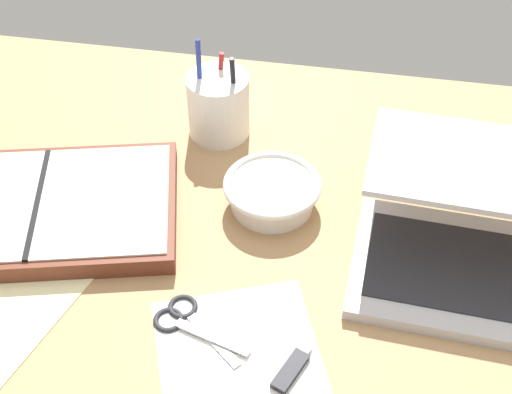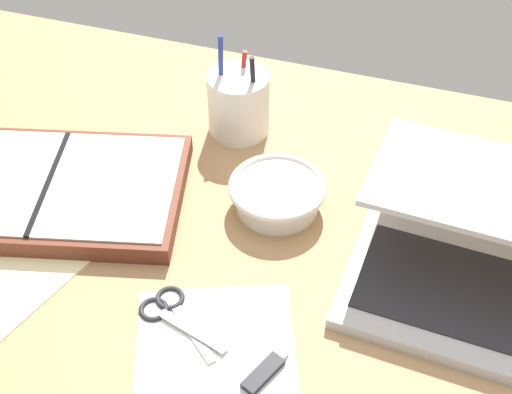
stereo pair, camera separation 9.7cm
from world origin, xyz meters
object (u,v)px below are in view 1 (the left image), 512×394
object	(u,v)px
bowl	(272,192)
planner	(40,209)
scissors	(185,320)
laptop	(480,237)
pen_cup	(218,105)

from	to	relation	value
bowl	planner	bearing A→B (deg)	-165.20
planner	bowl	bearing A→B (deg)	0.41
scissors	laptop	bearing A→B (deg)	53.15
bowl	laptop	bearing A→B (deg)	-12.09
planner	scissors	bearing A→B (deg)	-44.04
planner	pen_cup	bearing A→B (deg)	34.43
pen_cup	planner	size ratio (longest dim) A/B	0.38
laptop	scissors	bearing A→B (deg)	-152.01
laptop	bowl	bearing A→B (deg)	171.13
laptop	scissors	size ratio (longest dim) A/B	2.55
laptop	scissors	world-z (taller)	laptop
bowl	planner	xyz separation A→B (cm)	(-32.56, -8.61, -0.96)
bowl	scissors	bearing A→B (deg)	-107.94
pen_cup	scissors	size ratio (longest dim) A/B	1.28
bowl	planner	size ratio (longest dim) A/B	0.33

